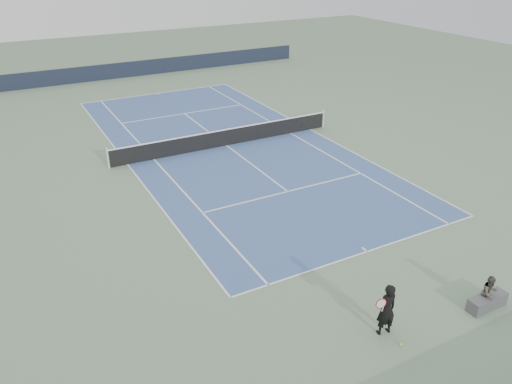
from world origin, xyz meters
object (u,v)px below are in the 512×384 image
tennis_player (386,309)px  spectator_bench (488,297)px  tennis_ball (401,345)px  tennis_net (226,137)px

tennis_player → spectator_bench: (3.50, -0.66, -0.44)m
spectator_bench → tennis_ball: bearing=179.9°
tennis_player → tennis_net: bearing=81.5°
tennis_player → tennis_ball: (0.08, -0.65, -0.80)m
tennis_net → tennis_player: size_ratio=7.76×
tennis_player → tennis_ball: tennis_player is taller
tennis_net → spectator_bench: (1.20, -16.00, -0.11)m
tennis_net → spectator_bench: bearing=-85.7°
tennis_net → spectator_bench: size_ratio=9.30×
tennis_player → spectator_bench: 3.59m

